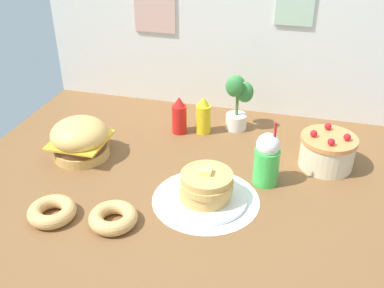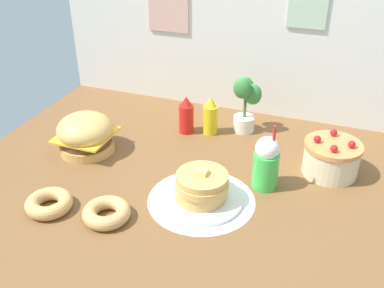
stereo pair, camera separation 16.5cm
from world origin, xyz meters
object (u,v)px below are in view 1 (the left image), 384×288
ketchup_bottle (179,116)px  donut_pink_glaze (52,211)px  cream_soda_cup (267,159)px  burger (80,139)px  layer_cake (327,151)px  pancake_stack (206,189)px  donut_chocolate (113,217)px  potted_plant (238,100)px  mustard_bottle (203,116)px

ketchup_bottle → donut_pink_glaze: 0.91m
cream_soda_cup → burger: bearing=-179.7°
layer_cake → cream_soda_cup: size_ratio=0.83×
cream_soda_cup → pancake_stack: bearing=-138.6°
donut_chocolate → potted_plant: 1.02m
donut_pink_glaze → donut_chocolate: (0.26, 0.03, 0.00)m
layer_cake → potted_plant: (-0.50, 0.28, 0.09)m
donut_pink_glaze → burger: bearing=102.8°
burger → cream_soda_cup: bearing=0.3°
burger → mustard_bottle: mustard_bottle is taller
donut_chocolate → cream_soda_cup: bearing=38.8°
pancake_stack → donut_pink_glaze: size_ratio=1.83×
cream_soda_cup → donut_pink_glaze: 0.97m
cream_soda_cup → donut_chocolate: 0.74m
layer_cake → donut_pink_glaze: bearing=-147.4°
layer_cake → potted_plant: size_ratio=0.82×
pancake_stack → donut_pink_glaze: 0.66m
ketchup_bottle → mustard_bottle: bearing=15.4°
burger → ketchup_bottle: (0.42, 0.37, 0.00)m
pancake_stack → potted_plant: size_ratio=1.11×
burger → cream_soda_cup: 0.94m
mustard_bottle → cream_soda_cup: 0.57m
pancake_stack → layer_cake: layer_cake is taller
mustard_bottle → donut_chocolate: (-0.17, -0.86, -0.07)m
ketchup_bottle → potted_plant: potted_plant is taller
layer_cake → potted_plant: potted_plant is taller
pancake_stack → mustard_bottle: mustard_bottle is taller
burger → potted_plant: 0.88m
mustard_bottle → donut_pink_glaze: size_ratio=1.08×
pancake_stack → ketchup_bottle: bearing=116.8°
burger → ketchup_bottle: 0.56m
ketchup_bottle → layer_cake: bearing=-10.5°
donut_chocolate → mustard_bottle: bearing=78.7°
pancake_stack → layer_cake: size_ratio=1.36×
pancake_stack → cream_soda_cup: size_ratio=1.13×
ketchup_bottle → donut_chocolate: ketchup_bottle is taller
donut_pink_glaze → mustard_bottle: bearing=63.9°
potted_plant → mustard_bottle: bearing=-152.1°
mustard_bottle → potted_plant: size_ratio=0.66×
pancake_stack → cream_soda_cup: (0.24, 0.21, 0.06)m
pancake_stack → donut_pink_glaze: bearing=-154.9°
donut_pink_glaze → potted_plant: size_ratio=0.61×
burger → layer_cake: size_ratio=1.06×
ketchup_bottle → cream_soda_cup: (0.53, -0.37, 0.03)m
donut_pink_glaze → potted_plant: 1.17m
ketchup_bottle → donut_chocolate: bearing=-93.0°
ketchup_bottle → potted_plant: (0.30, 0.13, 0.08)m
layer_cake → donut_chocolate: (-0.84, -0.68, -0.05)m
donut_chocolate → layer_cake: bearing=38.8°
layer_cake → donut_pink_glaze: size_ratio=1.34×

